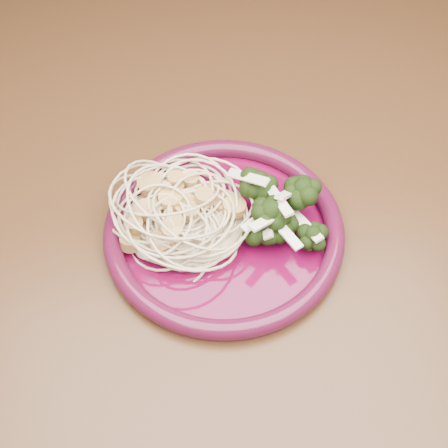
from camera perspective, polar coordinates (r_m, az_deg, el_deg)
name	(u,v)px	position (r m, az deg, el deg)	size (l,w,h in m)	color
dining_table	(295,227)	(0.76, 6.52, -0.30)	(1.20, 0.80, 0.75)	#472814
dinner_plate	(224,231)	(0.62, 0.00, -0.61)	(0.31, 0.31, 0.02)	#4C0524
spaghetti_pile	(183,216)	(0.62, -3.75, 0.69)	(0.13, 0.11, 0.03)	beige
scallop_cluster	(181,195)	(0.59, -3.92, 2.67)	(0.12, 0.12, 0.04)	tan
broccoli_pile	(275,229)	(0.60, 4.72, -0.47)	(0.08, 0.13, 0.05)	black
onion_garnish	(277,211)	(0.58, 4.91, 1.19)	(0.06, 0.08, 0.05)	#F0EBC9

